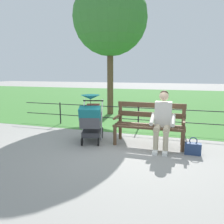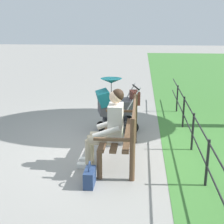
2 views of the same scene
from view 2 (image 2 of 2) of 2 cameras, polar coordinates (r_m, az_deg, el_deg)
ground_plane at (r=5.71m, az=1.36°, el=-6.62°), size 60.00×60.00×0.00m
park_bench at (r=5.06m, az=2.29°, el=-3.27°), size 1.60×0.60×0.96m
person_on_bench at (r=4.74m, az=-0.61°, el=-2.68°), size 0.53×0.74×1.28m
stroller at (r=6.35m, az=0.53°, el=1.40°), size 0.70×0.98×1.15m
handbag at (r=4.40m, az=-4.22°, el=-12.09°), size 0.32×0.14×0.37m
park_fence at (r=5.37m, az=15.45°, el=-3.90°), size 7.74×0.04×0.70m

